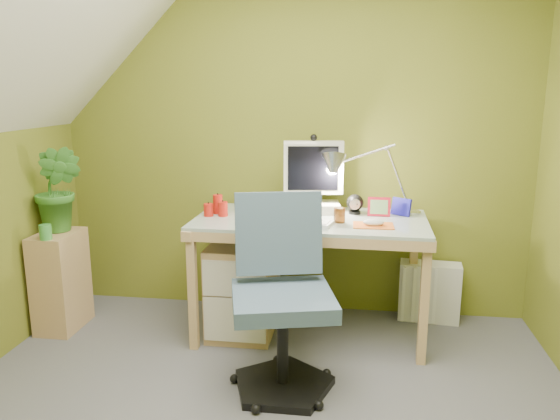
# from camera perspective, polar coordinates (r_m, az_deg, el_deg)

# --- Properties ---
(wall_back) EXTENTS (3.20, 0.01, 2.40)m
(wall_back) POSITION_cam_1_polar(r_m,az_deg,el_deg) (3.74, 1.29, 7.26)
(wall_back) COLOR olive
(wall_back) RESTS_ON floor
(desk) EXTENTS (1.44, 0.74, 0.76)m
(desk) POSITION_cam_1_polar(r_m,az_deg,el_deg) (3.49, 3.13, -6.97)
(desk) COLOR tan
(desk) RESTS_ON floor
(monitor) EXTENTS (0.42, 0.28, 0.54)m
(monitor) POSITION_cam_1_polar(r_m,az_deg,el_deg) (3.50, 3.51, 4.11)
(monitor) COLOR silver
(monitor) RESTS_ON desk
(speaker_left) EXTENTS (0.10, 0.10, 0.12)m
(speaker_left) POSITION_cam_1_polar(r_m,az_deg,el_deg) (3.55, -0.91, 0.78)
(speaker_left) COLOR black
(speaker_left) RESTS_ON desk
(speaker_right) EXTENTS (0.13, 0.13, 0.13)m
(speaker_right) POSITION_cam_1_polar(r_m,az_deg,el_deg) (3.51, 7.84, 0.63)
(speaker_right) COLOR black
(speaker_right) RESTS_ON desk
(keyboard) EXTENTS (0.47, 0.24, 0.02)m
(keyboard) POSITION_cam_1_polar(r_m,az_deg,el_deg) (3.25, 1.59, -1.20)
(keyboard) COLOR white
(keyboard) RESTS_ON desk
(mousepad) EXTENTS (0.24, 0.17, 0.01)m
(mousepad) POSITION_cam_1_polar(r_m,az_deg,el_deg) (3.23, 9.72, -1.60)
(mousepad) COLOR orange
(mousepad) RESTS_ON desk
(mouse) EXTENTS (0.13, 0.09, 0.04)m
(mouse) POSITION_cam_1_polar(r_m,az_deg,el_deg) (3.23, 9.73, -1.30)
(mouse) COLOR silver
(mouse) RESTS_ON mousepad
(amber_tumbler) EXTENTS (0.08, 0.08, 0.09)m
(amber_tumbler) POSITION_cam_1_polar(r_m,az_deg,el_deg) (3.28, 6.23, -0.53)
(amber_tumbler) COLOR brown
(amber_tumbler) RESTS_ON desk
(candle_cluster) EXTENTS (0.17, 0.16, 0.12)m
(candle_cluster) POSITION_cam_1_polar(r_m,az_deg,el_deg) (3.47, -6.68, 0.47)
(candle_cluster) COLOR red
(candle_cluster) RESTS_ON desk
(photo_frame_red) EXTENTS (0.14, 0.02, 0.12)m
(photo_frame_red) POSITION_cam_1_polar(r_m,az_deg,el_deg) (3.47, 10.30, 0.34)
(photo_frame_red) COLOR red
(photo_frame_red) RESTS_ON desk
(photo_frame_blue) EXTENTS (0.12, 0.09, 0.11)m
(photo_frame_blue) POSITION_cam_1_polar(r_m,az_deg,el_deg) (3.52, 12.55, 0.34)
(photo_frame_blue) COLOR #181698
(photo_frame_blue) RESTS_ON desk
(photo_frame_green) EXTENTS (0.13, 0.07, 0.12)m
(photo_frame_green) POSITION_cam_1_polar(r_m,az_deg,el_deg) (3.55, -3.03, 0.78)
(photo_frame_green) COLOR #B2C789
(photo_frame_green) RESTS_ON desk
(desk_lamp) EXTENTS (0.64, 0.34, 0.65)m
(desk_lamp) POSITION_cam_1_polar(r_m,az_deg,el_deg) (3.49, 10.93, 4.77)
(desk_lamp) COLOR #B2B2B7
(desk_lamp) RESTS_ON desk
(side_ledge) EXTENTS (0.24, 0.37, 0.64)m
(side_ledge) POSITION_cam_1_polar(r_m,az_deg,el_deg) (3.86, -21.93, -6.88)
(side_ledge) COLOR tan
(side_ledge) RESTS_ON floor
(potted_plant) EXTENTS (0.31, 0.26, 0.56)m
(potted_plant) POSITION_cam_1_polar(r_m,az_deg,el_deg) (3.75, -22.14, 2.05)
(potted_plant) COLOR #367627
(potted_plant) RESTS_ON side_ledge
(green_cup) EXTENTS (0.08, 0.08, 0.09)m
(green_cup) POSITION_cam_1_polar(r_m,az_deg,el_deg) (3.62, -23.30, -2.14)
(green_cup) COLOR green
(green_cup) RESTS_ON side_ledge
(task_chair) EXTENTS (0.70, 0.70, 1.04)m
(task_chair) POSITION_cam_1_polar(r_m,az_deg,el_deg) (2.80, 0.28, -8.96)
(task_chair) COLOR #3F5568
(task_chair) RESTS_ON floor
(radiator) EXTENTS (0.41, 0.20, 0.40)m
(radiator) POSITION_cam_1_polar(r_m,az_deg,el_deg) (3.88, 15.33, -8.22)
(radiator) COLOR silver
(radiator) RESTS_ON floor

